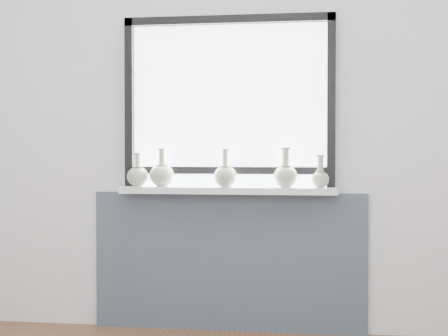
# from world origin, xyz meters

# --- Properties ---
(back_wall) EXTENTS (3.60, 0.02, 2.60)m
(back_wall) POSITION_xyz_m (0.00, 1.81, 1.30)
(back_wall) COLOR silver
(back_wall) RESTS_ON ground
(apron_panel) EXTENTS (1.70, 0.03, 0.86)m
(apron_panel) POSITION_xyz_m (0.00, 1.78, 0.43)
(apron_panel) COLOR #3E4856
(apron_panel) RESTS_ON ground
(windowsill) EXTENTS (1.32, 0.18, 0.04)m
(windowsill) POSITION_xyz_m (0.00, 1.71, 0.88)
(windowsill) COLOR white
(windowsill) RESTS_ON apron_panel
(window) EXTENTS (1.30, 0.06, 1.05)m
(window) POSITION_xyz_m (0.00, 1.77, 1.44)
(window) COLOR black
(window) RESTS_ON windowsill
(vase_a) EXTENTS (0.13, 0.13, 0.21)m
(vase_a) POSITION_xyz_m (-0.56, 1.71, 0.97)
(vase_a) COLOR #A6BD96
(vase_a) RESTS_ON windowsill
(vase_b) EXTENTS (0.15, 0.15, 0.24)m
(vase_b) POSITION_xyz_m (-0.41, 1.70, 0.98)
(vase_b) COLOR #A6BD96
(vase_b) RESTS_ON windowsill
(vase_c) EXTENTS (0.14, 0.14, 0.23)m
(vase_c) POSITION_xyz_m (-0.01, 1.68, 0.97)
(vase_c) COLOR #A6BD96
(vase_c) RESTS_ON windowsill
(vase_d) EXTENTS (0.14, 0.14, 0.24)m
(vase_d) POSITION_xyz_m (0.35, 1.70, 0.98)
(vase_d) COLOR #A6BD96
(vase_d) RESTS_ON windowsill
(vase_e) EXTENTS (0.11, 0.11, 0.20)m
(vase_e) POSITION_xyz_m (0.56, 1.71, 0.96)
(vase_e) COLOR #A6BD96
(vase_e) RESTS_ON windowsill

